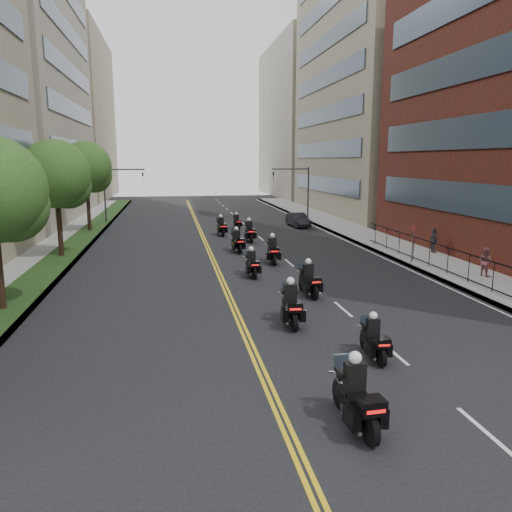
{
  "coord_description": "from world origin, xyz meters",
  "views": [
    {
      "loc": [
        -4.03,
        -9.85,
        6.39
      ],
      "look_at": [
        0.17,
        14.73,
        1.55
      ],
      "focal_mm": 35.0,
      "sensor_mm": 36.0,
      "label": 1
    }
  ],
  "objects_px": {
    "motorcycle_0": "(356,398)",
    "motorcycle_4": "(252,265)",
    "motorcycle_5": "(273,251)",
    "pedestrian_b": "(485,262)",
    "motorcycle_8": "(221,227)",
    "motorcycle_9": "(237,222)",
    "motorcycle_7": "(249,232)",
    "motorcycle_1": "(374,340)",
    "pedestrian_c": "(434,240)",
    "parked_sedan": "(298,220)",
    "motorcycle_3": "(309,281)",
    "motorcycle_2": "(291,306)",
    "motorcycle_6": "(237,242)"
  },
  "relations": [
    {
      "from": "motorcycle_0",
      "to": "parked_sedan",
      "type": "height_order",
      "value": "motorcycle_0"
    },
    {
      "from": "pedestrian_b",
      "to": "motorcycle_8",
      "type": "bearing_deg",
      "value": 18.31
    },
    {
      "from": "motorcycle_7",
      "to": "motorcycle_8",
      "type": "bearing_deg",
      "value": 115.98
    },
    {
      "from": "motorcycle_5",
      "to": "motorcycle_2",
      "type": "bearing_deg",
      "value": -93.36
    },
    {
      "from": "motorcycle_3",
      "to": "motorcycle_7",
      "type": "bearing_deg",
      "value": 86.71
    },
    {
      "from": "motorcycle_3",
      "to": "motorcycle_5",
      "type": "height_order",
      "value": "motorcycle_5"
    },
    {
      "from": "motorcycle_5",
      "to": "parked_sedan",
      "type": "distance_m",
      "value": 17.45
    },
    {
      "from": "motorcycle_5",
      "to": "motorcycle_9",
      "type": "height_order",
      "value": "motorcycle_5"
    },
    {
      "from": "motorcycle_0",
      "to": "motorcycle_4",
      "type": "height_order",
      "value": "motorcycle_0"
    },
    {
      "from": "motorcycle_0",
      "to": "parked_sedan",
      "type": "bearing_deg",
      "value": 74.81
    },
    {
      "from": "motorcycle_7",
      "to": "motorcycle_3",
      "type": "bearing_deg",
      "value": -89.79
    },
    {
      "from": "motorcycle_9",
      "to": "parked_sedan",
      "type": "relative_size",
      "value": 0.53
    },
    {
      "from": "parked_sedan",
      "to": "pedestrian_c",
      "type": "height_order",
      "value": "pedestrian_c"
    },
    {
      "from": "motorcycle_4",
      "to": "motorcycle_6",
      "type": "bearing_deg",
      "value": 86.1
    },
    {
      "from": "motorcycle_8",
      "to": "motorcycle_9",
      "type": "distance_m",
      "value": 4.22
    },
    {
      "from": "parked_sedan",
      "to": "motorcycle_2",
      "type": "bearing_deg",
      "value": -108.52
    },
    {
      "from": "motorcycle_2",
      "to": "parked_sedan",
      "type": "relative_size",
      "value": 0.63
    },
    {
      "from": "parked_sedan",
      "to": "pedestrian_b",
      "type": "bearing_deg",
      "value": -81.69
    },
    {
      "from": "motorcycle_8",
      "to": "motorcycle_0",
      "type": "bearing_deg",
      "value": -95.64
    },
    {
      "from": "motorcycle_9",
      "to": "pedestrian_c",
      "type": "bearing_deg",
      "value": -58.56
    },
    {
      "from": "motorcycle_0",
      "to": "motorcycle_1",
      "type": "height_order",
      "value": "motorcycle_0"
    },
    {
      "from": "motorcycle_7",
      "to": "pedestrian_c",
      "type": "xyz_separation_m",
      "value": [
        11.5,
        -7.52,
        0.24
      ]
    },
    {
      "from": "motorcycle_9",
      "to": "motorcycle_8",
      "type": "bearing_deg",
      "value": -122.25
    },
    {
      "from": "motorcycle_4",
      "to": "pedestrian_b",
      "type": "distance_m",
      "value": 12.71
    },
    {
      "from": "motorcycle_1",
      "to": "motorcycle_7",
      "type": "distance_m",
      "value": 23.92
    },
    {
      "from": "motorcycle_5",
      "to": "motorcycle_8",
      "type": "height_order",
      "value": "motorcycle_5"
    },
    {
      "from": "motorcycle_1",
      "to": "motorcycle_8",
      "type": "xyz_separation_m",
      "value": [
        -2.19,
        27.57,
        0.1
      ]
    },
    {
      "from": "motorcycle_5",
      "to": "pedestrian_b",
      "type": "relative_size",
      "value": 1.61
    },
    {
      "from": "motorcycle_3",
      "to": "motorcycle_4",
      "type": "distance_m",
      "value": 4.82
    },
    {
      "from": "motorcycle_0",
      "to": "motorcycle_3",
      "type": "distance_m",
      "value": 11.9
    },
    {
      "from": "motorcycle_9",
      "to": "motorcycle_1",
      "type": "bearing_deg",
      "value": -95.5
    },
    {
      "from": "motorcycle_1",
      "to": "motorcycle_7",
      "type": "height_order",
      "value": "motorcycle_7"
    },
    {
      "from": "motorcycle_1",
      "to": "pedestrian_c",
      "type": "relative_size",
      "value": 1.26
    },
    {
      "from": "motorcycle_4",
      "to": "pedestrian_c",
      "type": "height_order",
      "value": "pedestrian_c"
    },
    {
      "from": "motorcycle_0",
      "to": "motorcycle_9",
      "type": "xyz_separation_m",
      "value": [
        1.78,
        35.3,
        -0.13
      ]
    },
    {
      "from": "motorcycle_0",
      "to": "pedestrian_b",
      "type": "bearing_deg",
      "value": 44.17
    },
    {
      "from": "motorcycle_2",
      "to": "motorcycle_9",
      "type": "relative_size",
      "value": 1.21
    },
    {
      "from": "motorcycle_6",
      "to": "motorcycle_3",
      "type": "bearing_deg",
      "value": -88.08
    },
    {
      "from": "motorcycle_3",
      "to": "pedestrian_c",
      "type": "xyz_separation_m",
      "value": [
        11.17,
        8.63,
        0.28
      ]
    },
    {
      "from": "motorcycle_3",
      "to": "motorcycle_8",
      "type": "distance_m",
      "value": 19.93
    },
    {
      "from": "motorcycle_4",
      "to": "motorcycle_8",
      "type": "distance_m",
      "value": 15.44
    },
    {
      "from": "motorcycle_7",
      "to": "parked_sedan",
      "type": "xyz_separation_m",
      "value": [
        6.0,
        8.0,
        -0.08
      ]
    },
    {
      "from": "motorcycle_5",
      "to": "pedestrian_c",
      "type": "distance_m",
      "value": 11.4
    },
    {
      "from": "motorcycle_5",
      "to": "motorcycle_8",
      "type": "relative_size",
      "value": 1.05
    },
    {
      "from": "motorcycle_7",
      "to": "motorcycle_9",
      "type": "bearing_deg",
      "value": 89.05
    },
    {
      "from": "pedestrian_c",
      "to": "motorcycle_9",
      "type": "bearing_deg",
      "value": 43.9
    },
    {
      "from": "motorcycle_9",
      "to": "motorcycle_3",
      "type": "bearing_deg",
      "value": -95.3
    },
    {
      "from": "motorcycle_0",
      "to": "pedestrian_c",
      "type": "relative_size",
      "value": 1.53
    },
    {
      "from": "motorcycle_1",
      "to": "pedestrian_c",
      "type": "height_order",
      "value": "pedestrian_c"
    },
    {
      "from": "motorcycle_0",
      "to": "motorcycle_5",
      "type": "relative_size",
      "value": 1.0
    }
  ]
}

